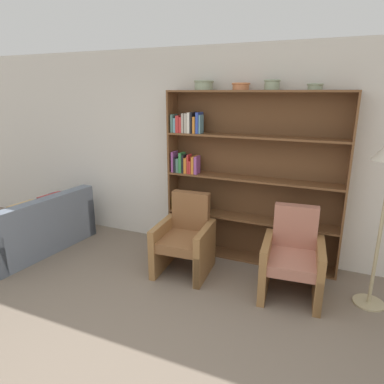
{
  "coord_description": "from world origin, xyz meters",
  "views": [
    {
      "loc": [
        1.3,
        -2.02,
        2.18
      ],
      "look_at": [
        -0.37,
        1.82,
        0.95
      ],
      "focal_mm": 32.0,
      "sensor_mm": 36.0,
      "label": 1
    }
  ],
  "objects_px": {
    "bowl_terracotta": "(241,86)",
    "armchair_cushioned": "(292,259)",
    "bowl_brass": "(272,84)",
    "armchair_leather": "(185,239)",
    "couch": "(34,230)",
    "bookshelf": "(238,179)",
    "bowl_copper": "(315,86)",
    "bowl_slate": "(204,85)"
  },
  "relations": [
    {
      "from": "bowl_slate",
      "to": "bowl_terracotta",
      "type": "bearing_deg",
      "value": 0.0
    },
    {
      "from": "bowl_copper",
      "to": "bookshelf",
      "type": "bearing_deg",
      "value": 178.18
    },
    {
      "from": "bookshelf",
      "to": "armchair_leather",
      "type": "relative_size",
      "value": 2.34
    },
    {
      "from": "bowl_brass",
      "to": "armchair_leather",
      "type": "xyz_separation_m",
      "value": [
        -0.84,
        -0.62,
        -1.85
      ]
    },
    {
      "from": "bowl_brass",
      "to": "couch",
      "type": "xyz_separation_m",
      "value": [
        -3.07,
        -0.92,
        -1.98
      ]
    },
    {
      "from": "bowl_terracotta",
      "to": "armchair_leather",
      "type": "bearing_deg",
      "value": -127.02
    },
    {
      "from": "armchair_leather",
      "to": "armchair_cushioned",
      "type": "bearing_deg",
      "value": 175.91
    },
    {
      "from": "couch",
      "to": "armchair_cushioned",
      "type": "xyz_separation_m",
      "value": [
        3.53,
        0.3,
        0.13
      ]
    },
    {
      "from": "bowl_copper",
      "to": "armchair_leather",
      "type": "relative_size",
      "value": 0.19
    },
    {
      "from": "bowl_slate",
      "to": "bowl_brass",
      "type": "distance_m",
      "value": 0.85
    },
    {
      "from": "couch",
      "to": "armchair_cushioned",
      "type": "relative_size",
      "value": 1.74
    },
    {
      "from": "couch",
      "to": "armchair_cushioned",
      "type": "height_order",
      "value": "armchair_cushioned"
    },
    {
      "from": "bowl_terracotta",
      "to": "armchair_leather",
      "type": "xyz_separation_m",
      "value": [
        -0.47,
        -0.62,
        -1.83
      ]
    },
    {
      "from": "bowl_slate",
      "to": "armchair_cushioned",
      "type": "xyz_separation_m",
      "value": [
        1.31,
        -0.62,
        -1.85
      ]
    },
    {
      "from": "bowl_slate",
      "to": "bowl_terracotta",
      "type": "relative_size",
      "value": 1.12
    },
    {
      "from": "bookshelf",
      "to": "armchair_leather",
      "type": "distance_m",
      "value": 1.04
    },
    {
      "from": "bowl_slate",
      "to": "bookshelf",
      "type": "bearing_deg",
      "value": 3.25
    },
    {
      "from": "bowl_terracotta",
      "to": "armchair_leather",
      "type": "relative_size",
      "value": 0.23
    },
    {
      "from": "armchair_cushioned",
      "to": "armchair_leather",
      "type": "bearing_deg",
      "value": -5.41
    },
    {
      "from": "bowl_terracotta",
      "to": "bowl_copper",
      "type": "xyz_separation_m",
      "value": [
        0.85,
        0.0,
        -0.01
      ]
    },
    {
      "from": "bookshelf",
      "to": "couch",
      "type": "height_order",
      "value": "bookshelf"
    },
    {
      "from": "bowl_brass",
      "to": "bowl_copper",
      "type": "height_order",
      "value": "bowl_brass"
    },
    {
      "from": "armchair_cushioned",
      "to": "bowl_slate",
      "type": "bearing_deg",
      "value": -30.62
    },
    {
      "from": "couch",
      "to": "armchair_leather",
      "type": "height_order",
      "value": "armchair_leather"
    },
    {
      "from": "bowl_copper",
      "to": "couch",
      "type": "bearing_deg",
      "value": -165.43
    },
    {
      "from": "armchair_cushioned",
      "to": "bowl_brass",
      "type": "bearing_deg",
      "value": -58.65
    },
    {
      "from": "bookshelf",
      "to": "bowl_copper",
      "type": "relative_size",
      "value": 12.55
    },
    {
      "from": "couch",
      "to": "bookshelf",
      "type": "bearing_deg",
      "value": -65.33
    },
    {
      "from": "armchair_leather",
      "to": "bowl_copper",
      "type": "bearing_deg",
      "value": -158.88
    },
    {
      "from": "bowl_terracotta",
      "to": "armchair_cushioned",
      "type": "height_order",
      "value": "bowl_terracotta"
    },
    {
      "from": "bowl_slate",
      "to": "bowl_brass",
      "type": "bearing_deg",
      "value": -0.0
    },
    {
      "from": "bowl_slate",
      "to": "armchair_leather",
      "type": "bearing_deg",
      "value": -88.76
    },
    {
      "from": "couch",
      "to": "armchair_leather",
      "type": "distance_m",
      "value": 2.26
    },
    {
      "from": "couch",
      "to": "bowl_brass",
      "type": "bearing_deg",
      "value": -68.01
    },
    {
      "from": "bookshelf",
      "to": "bowl_copper",
      "type": "distance_m",
      "value": 1.44
    },
    {
      "from": "bowl_slate",
      "to": "armchair_leather",
      "type": "xyz_separation_m",
      "value": [
        0.01,
        -0.62,
        -1.85
      ]
    },
    {
      "from": "bookshelf",
      "to": "bowl_copper",
      "type": "height_order",
      "value": "bowl_copper"
    },
    {
      "from": "couch",
      "to": "armchair_leather",
      "type": "xyz_separation_m",
      "value": [
        2.23,
        0.3,
        0.13
      ]
    },
    {
      "from": "bookshelf",
      "to": "bowl_brass",
      "type": "height_order",
      "value": "bowl_brass"
    },
    {
      "from": "bowl_brass",
      "to": "bowl_copper",
      "type": "xyz_separation_m",
      "value": [
        0.48,
        0.0,
        -0.03
      ]
    },
    {
      "from": "bowl_copper",
      "to": "couch",
      "type": "height_order",
      "value": "bowl_copper"
    },
    {
      "from": "bowl_terracotta",
      "to": "armchair_cushioned",
      "type": "bearing_deg",
      "value": -36.58
    }
  ]
}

